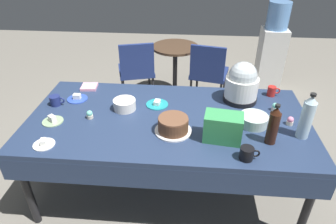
{
  "coord_description": "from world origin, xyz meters",
  "views": [
    {
      "loc": [
        0.16,
        -1.95,
        2.03
      ],
      "look_at": [
        0.0,
        0.0,
        0.8
      ],
      "focal_mm": 31.78,
      "sensor_mm": 36.0,
      "label": 1
    }
  ],
  "objects_px": {
    "maroon_chair_left": "(137,68)",
    "round_cafe_table": "(175,62)",
    "dessert_plate_sage": "(53,120)",
    "dessert_plate_teal": "(157,104)",
    "cupcake_cocoa": "(90,115)",
    "dessert_plate_white": "(44,144)",
    "coffee_mug_red": "(272,91)",
    "maroon_chair_right": "(208,71)",
    "water_cooler": "(271,52)",
    "dessert_plate_cobalt": "(77,98)",
    "coffee_mug_navy": "(55,100)",
    "frosted_layer_cake": "(173,125)",
    "cupcake_berry": "(275,107)",
    "soda_bottle_water": "(307,117)",
    "coffee_mug_black": "(247,153)",
    "soda_carton": "(223,127)",
    "slow_cooker": "(242,84)",
    "cupcake_vanilla": "(290,121)",
    "potluck_table": "(168,124)",
    "ceramic_snack_bowl": "(125,105)",
    "soda_bottle_cola": "(273,125)",
    "glass_salad_bowl": "(254,120)"
  },
  "relations": [
    {
      "from": "maroon_chair_right",
      "to": "dessert_plate_cobalt",
      "type": "bearing_deg",
      "value": -132.92
    },
    {
      "from": "potluck_table",
      "to": "soda_bottle_cola",
      "type": "distance_m",
      "value": 0.8
    },
    {
      "from": "dessert_plate_teal",
      "to": "coffee_mug_navy",
      "type": "height_order",
      "value": "coffee_mug_navy"
    },
    {
      "from": "soda_carton",
      "to": "maroon_chair_right",
      "type": "bearing_deg",
      "value": 98.24
    },
    {
      "from": "dessert_plate_sage",
      "to": "dessert_plate_white",
      "type": "relative_size",
      "value": 1.07
    },
    {
      "from": "coffee_mug_red",
      "to": "coffee_mug_navy",
      "type": "height_order",
      "value": "coffee_mug_red"
    },
    {
      "from": "soda_bottle_cola",
      "to": "coffee_mug_black",
      "type": "xyz_separation_m",
      "value": [
        -0.19,
        -0.19,
        -0.1
      ]
    },
    {
      "from": "dessert_plate_cobalt",
      "to": "coffee_mug_red",
      "type": "bearing_deg",
      "value": 7.06
    },
    {
      "from": "potluck_table",
      "to": "frosted_layer_cake",
      "type": "height_order",
      "value": "frosted_layer_cake"
    },
    {
      "from": "coffee_mug_navy",
      "to": "round_cafe_table",
      "type": "bearing_deg",
      "value": 60.72
    },
    {
      "from": "dessert_plate_white",
      "to": "coffee_mug_red",
      "type": "height_order",
      "value": "coffee_mug_red"
    },
    {
      "from": "dessert_plate_teal",
      "to": "slow_cooker",
      "type": "bearing_deg",
      "value": 10.91
    },
    {
      "from": "ceramic_snack_bowl",
      "to": "coffee_mug_navy",
      "type": "bearing_deg",
      "value": 178.24
    },
    {
      "from": "cupcake_cocoa",
      "to": "soda_bottle_cola",
      "type": "xyz_separation_m",
      "value": [
        1.34,
        -0.19,
        0.11
      ]
    },
    {
      "from": "cupcake_berry",
      "to": "soda_bottle_water",
      "type": "bearing_deg",
      "value": -71.35
    },
    {
      "from": "soda_bottle_water",
      "to": "potluck_table",
      "type": "bearing_deg",
      "value": 170.31
    },
    {
      "from": "slow_cooker",
      "to": "coffee_mug_navy",
      "type": "relative_size",
      "value": 2.76
    },
    {
      "from": "coffee_mug_black",
      "to": "maroon_chair_left",
      "type": "distance_m",
      "value": 2.25
    },
    {
      "from": "cupcake_vanilla",
      "to": "coffee_mug_red",
      "type": "xyz_separation_m",
      "value": [
        -0.04,
        0.45,
        0.01
      ]
    },
    {
      "from": "slow_cooker",
      "to": "soda_carton",
      "type": "height_order",
      "value": "slow_cooker"
    },
    {
      "from": "glass_salad_bowl",
      "to": "maroon_chair_left",
      "type": "height_order",
      "value": "maroon_chair_left"
    },
    {
      "from": "glass_salad_bowl",
      "to": "soda_bottle_cola",
      "type": "distance_m",
      "value": 0.25
    },
    {
      "from": "cupcake_cocoa",
      "to": "maroon_chair_left",
      "type": "xyz_separation_m",
      "value": [
        0.08,
        1.57,
        -0.29
      ]
    },
    {
      "from": "coffee_mug_black",
      "to": "round_cafe_table",
      "type": "bearing_deg",
      "value": 105.3
    },
    {
      "from": "soda_carton",
      "to": "slow_cooker",
      "type": "bearing_deg",
      "value": 79.0
    },
    {
      "from": "coffee_mug_navy",
      "to": "frosted_layer_cake",
      "type": "bearing_deg",
      "value": -16.65
    },
    {
      "from": "maroon_chair_left",
      "to": "round_cafe_table",
      "type": "bearing_deg",
      "value": 24.87
    },
    {
      "from": "dessert_plate_cobalt",
      "to": "coffee_mug_black",
      "type": "distance_m",
      "value": 1.51
    },
    {
      "from": "cupcake_vanilla",
      "to": "coffee_mug_navy",
      "type": "bearing_deg",
      "value": 175.87
    },
    {
      "from": "ceramic_snack_bowl",
      "to": "round_cafe_table",
      "type": "height_order",
      "value": "ceramic_snack_bowl"
    },
    {
      "from": "dessert_plate_sage",
      "to": "water_cooler",
      "type": "height_order",
      "value": "water_cooler"
    },
    {
      "from": "coffee_mug_black",
      "to": "soda_carton",
      "type": "height_order",
      "value": "soda_carton"
    },
    {
      "from": "slow_cooker",
      "to": "dessert_plate_white",
      "type": "distance_m",
      "value": 1.6
    },
    {
      "from": "dessert_plate_sage",
      "to": "dessert_plate_teal",
      "type": "xyz_separation_m",
      "value": [
        0.77,
        0.32,
        -0.0
      ]
    },
    {
      "from": "frosted_layer_cake",
      "to": "ceramic_snack_bowl",
      "type": "distance_m",
      "value": 0.5
    },
    {
      "from": "cupcake_berry",
      "to": "maroon_chair_right",
      "type": "xyz_separation_m",
      "value": [
        -0.47,
        1.33,
        -0.29
      ]
    },
    {
      "from": "dessert_plate_white",
      "to": "cupcake_berry",
      "type": "relative_size",
      "value": 2.19
    },
    {
      "from": "cupcake_cocoa",
      "to": "water_cooler",
      "type": "distance_m",
      "value": 2.76
    },
    {
      "from": "cupcake_cocoa",
      "to": "maroon_chair_left",
      "type": "distance_m",
      "value": 1.6
    },
    {
      "from": "coffee_mug_navy",
      "to": "coffee_mug_black",
      "type": "bearing_deg",
      "value": -20.56
    },
    {
      "from": "dessert_plate_cobalt",
      "to": "maroon_chair_left",
      "type": "height_order",
      "value": "maroon_chair_left"
    },
    {
      "from": "frosted_layer_cake",
      "to": "cupcake_berry",
      "type": "xyz_separation_m",
      "value": [
        0.8,
        0.36,
        -0.03
      ]
    },
    {
      "from": "frosted_layer_cake",
      "to": "soda_bottle_cola",
      "type": "distance_m",
      "value": 0.69
    },
    {
      "from": "dessert_plate_cobalt",
      "to": "soda_bottle_cola",
      "type": "bearing_deg",
      "value": -17.18
    },
    {
      "from": "coffee_mug_red",
      "to": "maroon_chair_right",
      "type": "height_order",
      "value": "maroon_chair_right"
    },
    {
      "from": "soda_bottle_water",
      "to": "maroon_chair_left",
      "type": "height_order",
      "value": "soda_bottle_water"
    },
    {
      "from": "cupcake_berry",
      "to": "frosted_layer_cake",
      "type": "bearing_deg",
      "value": -155.63
    },
    {
      "from": "ceramic_snack_bowl",
      "to": "soda_bottle_water",
      "type": "distance_m",
      "value": 1.37
    },
    {
      "from": "coffee_mug_navy",
      "to": "dessert_plate_teal",
      "type": "bearing_deg",
      "value": 4.76
    },
    {
      "from": "potluck_table",
      "to": "dessert_plate_teal",
      "type": "distance_m",
      "value": 0.23
    }
  ]
}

